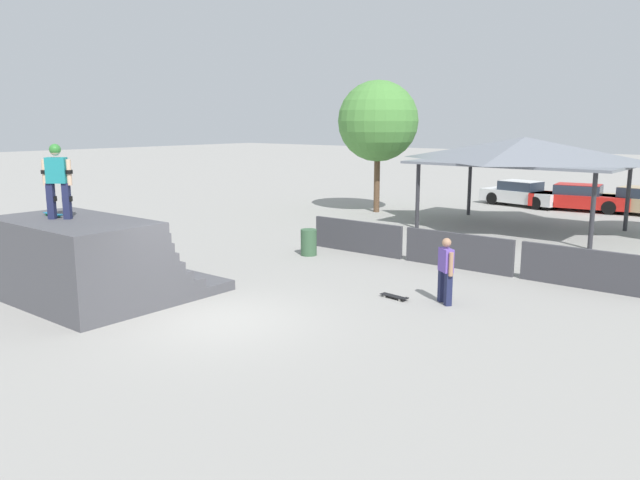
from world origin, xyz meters
TOP-DOWN VIEW (x-y plane):
  - ground_plane at (0.00, 0.00)m, footprint 160.00×160.00m
  - quarter_pipe_ramp at (-3.63, -0.84)m, footprint 4.20×4.34m
  - skater_on_deck at (-3.96, -1.30)m, footprint 0.69×0.59m
  - skateboard_on_deck at (-4.46, -1.21)m, footprint 0.83×0.32m
  - bystander_walking at (3.27, 4.26)m, footprint 0.57×0.46m
  - skateboard_on_ground at (2.14, 3.85)m, footprint 0.79×0.30m
  - barrier_fence at (1.83, 7.77)m, footprint 10.71×0.12m
  - pavilion_shelter at (0.69, 15.49)m, footprint 7.93×5.52m
  - tree_beside_pavilion at (-6.55, 15.96)m, footprint 3.76×3.76m
  - trash_bin at (-2.76, 6.40)m, footprint 0.52×0.52m
  - parked_car_white at (-2.01, 22.51)m, footprint 4.32×2.36m
  - parked_car_red at (0.84, 22.59)m, footprint 4.73×2.30m

SIDE VIEW (x-z plane):
  - ground_plane at x=0.00m, z-range 0.00..0.00m
  - skateboard_on_ground at x=2.14m, z-range 0.01..0.10m
  - trash_bin at x=-2.76m, z-range 0.00..0.85m
  - barrier_fence at x=1.83m, z-range 0.00..1.05m
  - parked_car_white at x=-2.01m, z-range -0.04..1.24m
  - parked_car_red at x=0.84m, z-range -0.03..1.24m
  - bystander_walking at x=3.27m, z-range 0.09..1.68m
  - quarter_pipe_ramp at x=-3.63m, z-range -0.11..1.90m
  - skateboard_on_deck at x=-4.46m, z-range 2.02..2.11m
  - skater_on_deck at x=-3.96m, z-range 2.14..3.90m
  - pavilion_shelter at x=0.69m, z-range 1.30..4.97m
  - tree_beside_pavilion at x=-6.55m, z-range 1.19..7.36m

